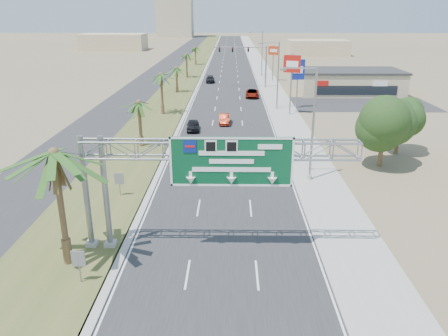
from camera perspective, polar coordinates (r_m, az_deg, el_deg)
road at (r=125.28m, az=0.73°, el=13.29°), size 12.00×300.00×0.02m
sidewalk_right at (r=125.53m, az=4.72°, el=13.26°), size 4.00×300.00×0.10m
median_grass at (r=125.70m, az=-3.96°, el=13.30°), size 7.00×300.00×0.12m
opposing_road at (r=126.48m, az=-7.20°, el=13.21°), size 8.00×300.00×0.02m
sign_gantry at (r=25.78m, az=-2.49°, el=1.25°), size 16.75×1.24×7.50m
palm_near at (r=25.52m, az=-21.35°, el=1.74°), size 5.70×5.70×8.35m
palm_row_b at (r=48.43m, az=-11.07°, el=8.31°), size 3.99×3.99×5.95m
palm_row_c at (r=63.83m, az=-8.23°, el=11.89°), size 3.99×3.99×6.75m
palm_row_d at (r=81.67m, az=-6.24°, el=12.79°), size 3.99×3.99×5.45m
palm_row_e at (r=100.38m, az=-4.93°, el=14.52°), size 3.99×3.99×6.15m
palm_row_f at (r=125.22m, az=-3.77°, el=15.41°), size 3.99×3.99×5.75m
streetlight_near at (r=38.31m, az=11.23°, el=4.98°), size 3.27×0.44×10.00m
streetlight_mid at (r=67.50m, az=6.88°, el=11.54°), size 3.27×0.44×10.00m
streetlight_far at (r=103.14m, az=4.88°, el=14.44°), size 3.27×0.44×10.00m
signal_mast at (r=87.07m, az=4.14°, el=13.57°), size 10.28×0.71×8.00m
store_building at (r=84.20m, az=16.03°, el=10.70°), size 18.00×10.00×4.00m
oak_near at (r=44.09m, az=20.28°, el=5.84°), size 4.50×4.50×6.80m
oak_far at (r=48.93m, az=22.05°, el=6.05°), size 3.50×3.50×5.60m
median_signback_a at (r=25.51m, az=-18.46°, el=-11.46°), size 0.75×0.08×2.08m
median_signback_b at (r=36.03m, az=-13.53°, el=-1.58°), size 0.75×0.08×2.08m
tower_distant at (r=266.46m, az=-6.48°, el=20.41°), size 20.00×16.00×35.00m
building_distant_left at (r=180.64m, az=-14.19°, el=15.68°), size 24.00×14.00×6.00m
building_distant_right at (r=157.70m, az=12.15°, el=15.13°), size 20.00×12.00×5.00m
car_left_lane at (r=55.34m, az=-4.08°, el=5.55°), size 1.81×4.00×1.33m
car_mid_lane at (r=58.71m, az=0.05°, el=6.42°), size 1.44×3.98×1.30m
car_right_lane at (r=77.44m, az=3.69°, el=9.68°), size 2.39×4.88×1.33m
car_far at (r=94.06m, az=-1.82°, el=11.50°), size 2.02×4.53×1.29m
pole_sign_red_near at (r=63.65m, az=8.86°, el=12.86°), size 2.37×1.04×8.67m
pole_sign_blue at (r=68.48m, az=9.65°, el=12.31°), size 2.02×0.55×7.62m
pole_sign_red_far at (r=95.87m, az=6.47°, el=14.69°), size 2.15×1.11×7.50m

